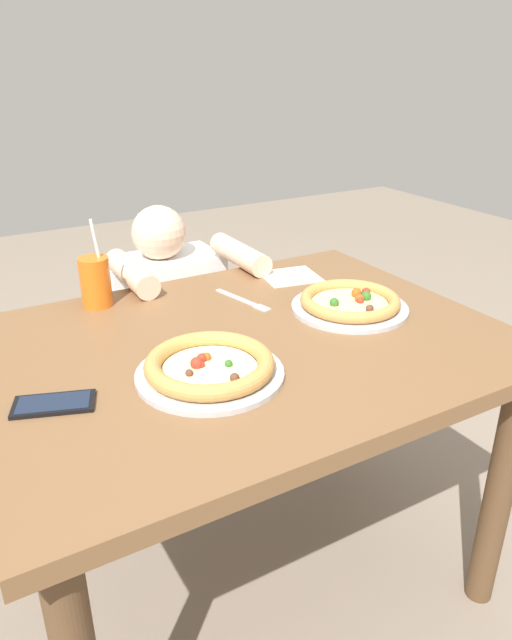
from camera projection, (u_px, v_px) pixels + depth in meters
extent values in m
plane|color=gray|center=(246.00, 575.00, 1.68)|extent=(8.00, 8.00, 0.00)
cube|color=brown|center=(244.00, 347.00, 1.38)|extent=(1.21, 0.90, 0.04)
cylinder|color=brown|center=(499.00, 491.00, 1.48)|extent=(0.07, 0.07, 0.71)
cylinder|color=brown|center=(9.00, 461.00, 1.59)|extent=(0.07, 0.07, 0.71)
cylinder|color=brown|center=(324.00, 367.00, 2.07)|extent=(0.07, 0.07, 0.71)
cylinder|color=#B7B7BC|center=(210.00, 374.00, 1.21)|extent=(0.31, 0.31, 0.01)
cylinder|color=beige|center=(210.00, 369.00, 1.21)|extent=(0.20, 0.20, 0.01)
torus|color=#C68C47|center=(210.00, 364.00, 1.20)|extent=(0.27, 0.27, 0.04)
sphere|color=brown|center=(235.00, 378.00, 1.15)|extent=(0.02, 0.02, 0.02)
sphere|color=#BF4C19|center=(204.00, 357.00, 1.23)|extent=(0.02, 0.02, 0.02)
sphere|color=maroon|center=(202.00, 358.00, 1.23)|extent=(0.02, 0.02, 0.02)
sphere|color=brown|center=(189.00, 373.00, 1.17)|extent=(0.02, 0.02, 0.02)
sphere|color=#2D6623|center=(229.00, 364.00, 1.21)|extent=(0.02, 0.02, 0.02)
sphere|color=maroon|center=(201.00, 365.00, 1.20)|extent=(0.02, 0.02, 0.02)
sphere|color=#BF4C19|center=(207.00, 357.00, 1.23)|extent=(0.02, 0.02, 0.02)
sphere|color=maroon|center=(197.00, 363.00, 1.20)|extent=(0.03, 0.03, 0.03)
cylinder|color=#B7B7BC|center=(349.00, 308.00, 1.53)|extent=(0.30, 0.30, 0.01)
cylinder|color=#EFD68C|center=(350.00, 304.00, 1.52)|extent=(0.20, 0.20, 0.01)
torus|color=#C68C47|center=(350.00, 300.00, 1.52)|extent=(0.26, 0.26, 0.03)
sphere|color=brown|center=(370.00, 309.00, 1.47)|extent=(0.02, 0.02, 0.02)
sphere|color=maroon|center=(366.00, 292.00, 1.57)|extent=(0.02, 0.02, 0.02)
sphere|color=#2D6623|center=(334.00, 303.00, 1.50)|extent=(0.02, 0.02, 0.02)
sphere|color=#2D6623|center=(366.00, 296.00, 1.53)|extent=(0.03, 0.03, 0.03)
sphere|color=maroon|center=(360.00, 301.00, 1.51)|extent=(0.02, 0.02, 0.02)
sphere|color=#BF4C19|center=(356.00, 293.00, 1.55)|extent=(0.03, 0.03, 0.03)
sphere|color=#BF4C19|center=(359.00, 299.00, 1.52)|extent=(0.02, 0.02, 0.02)
cylinder|color=orange|center=(95.00, 282.00, 1.53)|extent=(0.08, 0.08, 0.13)
cylinder|color=white|center=(95.00, 242.00, 1.49)|extent=(0.02, 0.01, 0.12)
cube|color=white|center=(290.00, 276.00, 1.76)|extent=(0.18, 0.17, 0.00)
cube|color=silver|center=(237.00, 298.00, 1.60)|extent=(0.05, 0.16, 0.00)
cube|color=silver|center=(262.00, 308.00, 1.54)|extent=(0.03, 0.05, 0.00)
cube|color=black|center=(54.00, 404.00, 1.11)|extent=(0.17, 0.12, 0.01)
cube|color=#192338|center=(53.00, 402.00, 1.11)|extent=(0.15, 0.10, 0.00)
cylinder|color=#333847|center=(170.00, 390.00, 2.18)|extent=(0.31, 0.31, 0.45)
cube|color=white|center=(163.00, 297.00, 2.02)|extent=(0.39, 0.22, 0.29)
sphere|color=beige|center=(159.00, 233.00, 1.93)|extent=(0.18, 0.18, 0.18)
cylinder|color=beige|center=(131.00, 273.00, 1.68)|extent=(0.07, 0.28, 0.07)
cylinder|color=beige|center=(240.00, 254.00, 1.84)|extent=(0.07, 0.28, 0.07)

